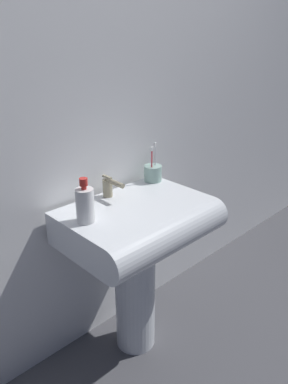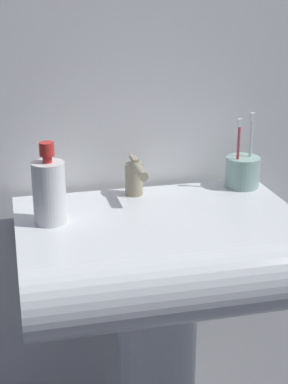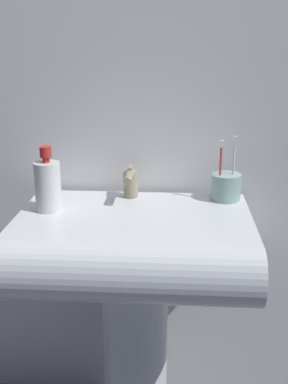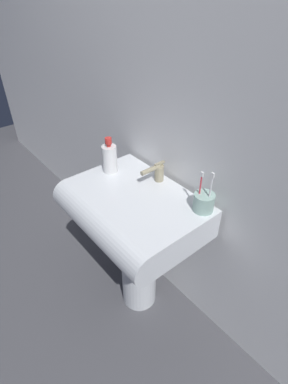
{
  "view_description": "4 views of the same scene",
  "coord_description": "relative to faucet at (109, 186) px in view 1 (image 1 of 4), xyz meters",
  "views": [
    {
      "loc": [
        -0.98,
        -1.08,
        1.45
      ],
      "look_at": [
        0.04,
        -0.02,
        0.82
      ],
      "focal_mm": 35.0,
      "sensor_mm": 36.0,
      "label": 1
    },
    {
      "loc": [
        -0.32,
        -1.19,
        1.27
      ],
      "look_at": [
        -0.04,
        -0.01,
        0.83
      ],
      "focal_mm": 55.0,
      "sensor_mm": 36.0,
      "label": 2
    },
    {
      "loc": [
        0.11,
        -1.22,
        1.23
      ],
      "look_at": [
        0.03,
        0.01,
        0.83
      ],
      "focal_mm": 45.0,
      "sensor_mm": 36.0,
      "label": 3
    },
    {
      "loc": [
        0.85,
        -0.66,
        1.57
      ],
      "look_at": [
        0.02,
        0.02,
        0.78
      ],
      "focal_mm": 28.0,
      "sensor_mm": 36.0,
      "label": 4
    }
  ],
  "objects": [
    {
      "name": "soap_bottle",
      "position": [
        -0.22,
        -0.12,
        0.02
      ],
      "size": [
        0.07,
        0.07,
        0.18
      ],
      "color": "white",
      "rests_on": "sink_basin"
    },
    {
      "name": "ground_plane",
      "position": [
        0.02,
        -0.14,
        -0.82
      ],
      "size": [
        6.0,
        6.0,
        0.0
      ],
      "primitive_type": "plane",
      "color": "#4C4C51",
      "rests_on": "ground"
    },
    {
      "name": "wall_back",
      "position": [
        0.02,
        0.11,
        0.38
      ],
      "size": [
        5.0,
        0.05,
        2.4
      ],
      "primitive_type": "cube",
      "color": "white",
      "rests_on": "ground"
    },
    {
      "name": "faucet",
      "position": [
        0.0,
        0.0,
        0.0
      ],
      "size": [
        0.04,
        0.13,
        0.1
      ],
      "color": "tan",
      "rests_on": "sink_basin"
    },
    {
      "name": "sink_basin",
      "position": [
        0.02,
        -0.19,
        -0.12
      ],
      "size": [
        0.64,
        0.47,
        0.15
      ],
      "color": "white",
      "rests_on": "sink_pedestal"
    },
    {
      "name": "sink_pedestal",
      "position": [
        0.02,
        -0.14,
        -0.51
      ],
      "size": [
        0.19,
        0.19,
        0.62
      ],
      "primitive_type": "cylinder",
      "color": "white",
      "rests_on": "ground"
    },
    {
      "name": "toothbrush_cup",
      "position": [
        0.28,
        0.01,
        -0.01
      ],
      "size": [
        0.09,
        0.09,
        0.19
      ],
      "color": "#99BFB2",
      "rests_on": "sink_basin"
    }
  ]
}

